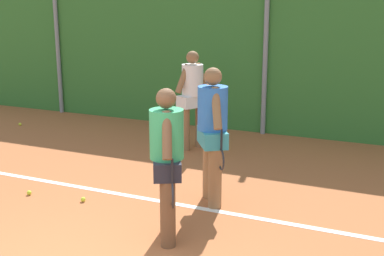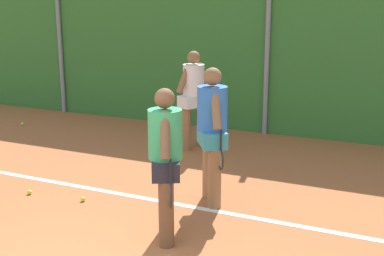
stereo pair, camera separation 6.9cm
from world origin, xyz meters
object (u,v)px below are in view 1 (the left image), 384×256
Objects in this scene: tennis_ball_1 at (20,124)px; tennis_ball_4 at (83,199)px; player_midcourt at (213,129)px; player_backcourt_far at (193,95)px; tennis_ball_6 at (168,127)px; player_foreground_near at (167,157)px; tennis_ball_2 at (29,193)px.

tennis_ball_1 is 1.00× the size of tennis_ball_4.
player_midcourt is 2.64m from player_backcourt_far.
tennis_ball_6 is (-2.43, 3.48, -1.01)m from player_midcourt.
tennis_ball_1 and tennis_ball_6 have the same top height.
tennis_ball_1 is at bearing -147.17° from player_midcourt.
player_midcourt reaches higher than player_backcourt_far.
tennis_ball_2 is at bearing -128.07° from player_foreground_near.
player_backcourt_far is at bearing 69.36° from tennis_ball_2.
player_midcourt reaches higher than tennis_ball_2.
player_backcourt_far is at bearing -0.89° from tennis_ball_1.
tennis_ball_6 is at bearing 100.84° from tennis_ball_4.
tennis_ball_1 is 1.00× the size of tennis_ball_6.
player_midcourt is 28.12× the size of tennis_ball_6.
tennis_ball_4 is at bearing -79.16° from tennis_ball_6.
tennis_ball_2 is at bearing -105.86° from player_midcourt.
tennis_ball_1 is (-5.49, 3.61, -0.96)m from player_foreground_near.
tennis_ball_4 is 1.00× the size of tennis_ball_6.
player_midcourt is at bearing 23.66° from tennis_ball_4.
tennis_ball_2 is at bearing -46.10° from tennis_ball_1.
player_foreground_near reaches higher than tennis_ball_1.
player_foreground_near reaches higher than tennis_ball_4.
tennis_ball_1 is at bearing -151.39° from player_foreground_near.
tennis_ball_4 is at bearing -100.42° from player_midcourt.
tennis_ball_2 is at bearing 7.98° from player_backcourt_far.
tennis_ball_4 is (-1.63, -0.71, -1.01)m from player_midcourt.
tennis_ball_6 is at bearing 89.30° from tennis_ball_2.
tennis_ball_4 is (-1.57, 0.53, -0.96)m from player_foreground_near.
player_foreground_near is 26.87× the size of tennis_ball_6.
tennis_ball_2 is (-1.17, -3.11, -0.99)m from player_backcourt_far.
tennis_ball_1 is 4.41m from tennis_ball_2.
player_foreground_near is 26.87× the size of tennis_ball_1.
player_foreground_near is 1.25m from player_midcourt.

